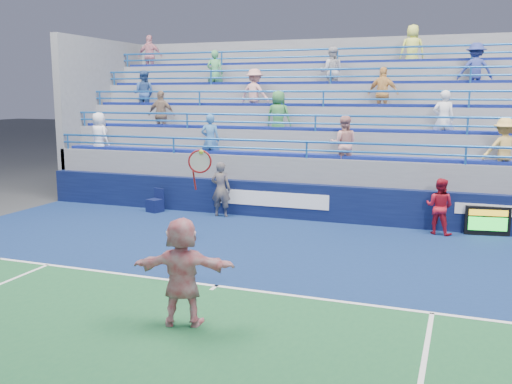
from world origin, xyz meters
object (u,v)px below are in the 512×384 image
at_px(serve_speed_board, 487,221).
at_px(judge_chair, 155,205).
at_px(tennis_player, 182,271).
at_px(line_judge, 221,189).
at_px(ball_girl, 439,207).

height_order(serve_speed_board, judge_chair, serve_speed_board).
relative_size(tennis_player, line_judge, 1.70).
height_order(tennis_player, line_judge, tennis_player).
distance_m(judge_chair, line_judge, 2.36).
bearing_deg(ball_girl, line_judge, 15.56).
distance_m(serve_speed_board, ball_girl, 1.32).
xyz_separation_m(line_judge, ball_girl, (6.45, -0.03, -0.09)).
distance_m(judge_chair, tennis_player, 9.34).
bearing_deg(judge_chair, tennis_player, -57.08).
xyz_separation_m(serve_speed_board, line_judge, (-7.69, -0.25, 0.46)).
bearing_deg(ball_girl, serve_speed_board, -151.35).
relative_size(judge_chair, line_judge, 0.44).
height_order(serve_speed_board, tennis_player, tennis_player).
bearing_deg(ball_girl, judge_chair, 16.35).
relative_size(serve_speed_board, judge_chair, 1.53).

